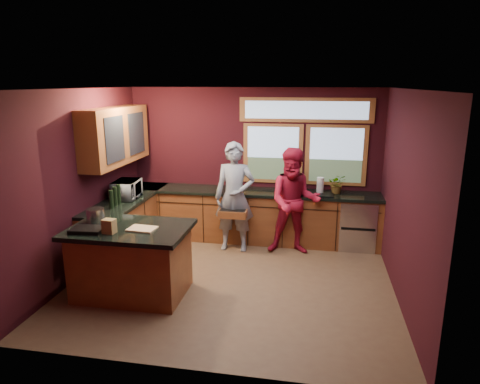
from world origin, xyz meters
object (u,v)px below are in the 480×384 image
(person_red, at_px, (294,202))
(person_grey, at_px, (235,197))
(cutting_board, at_px, (142,229))
(island, at_px, (132,260))
(stock_pot, at_px, (96,215))

(person_red, bearing_deg, person_grey, 177.09)
(person_red, xyz_separation_m, cutting_board, (-1.84, -1.89, 0.07))
(island, relative_size, stock_pot, 6.46)
(person_grey, height_order, cutting_board, person_grey)
(island, relative_size, person_red, 0.88)
(stock_pot, bearing_deg, island, -15.26)
(person_red, distance_m, cutting_board, 2.64)
(cutting_board, bearing_deg, island, 165.96)
(cutting_board, bearing_deg, stock_pot, 165.07)
(stock_pot, bearing_deg, person_grey, 46.18)
(island, distance_m, cutting_board, 0.52)
(island, xyz_separation_m, stock_pot, (-0.55, 0.15, 0.56))
(cutting_board, bearing_deg, person_grey, 65.51)
(cutting_board, relative_size, stock_pot, 1.46)
(island, bearing_deg, stock_pot, 164.74)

